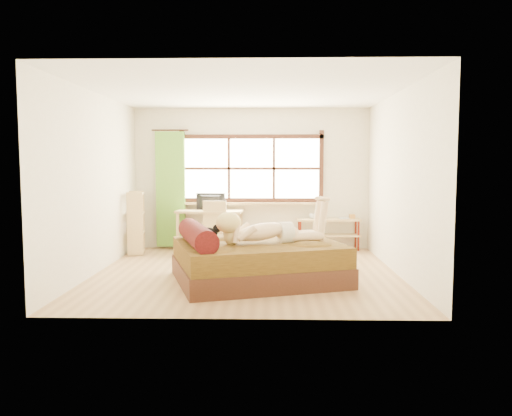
{
  "coord_description": "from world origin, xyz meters",
  "views": [
    {
      "loc": [
        0.34,
        -7.38,
        1.63
      ],
      "look_at": [
        0.14,
        0.2,
        0.96
      ],
      "focal_mm": 35.0,
      "sensor_mm": 36.0,
      "label": 1
    }
  ],
  "objects_px": {
    "kitten": "(208,231)",
    "woman": "(269,219)",
    "bookshelf": "(136,223)",
    "chair": "(214,225)",
    "pipe_shelf": "(329,227)",
    "bed": "(254,260)",
    "desk": "(210,216)"
  },
  "relations": [
    {
      "from": "bookshelf",
      "to": "chair",
      "type": "bearing_deg",
      "value": -9.38
    },
    {
      "from": "woman",
      "to": "pipe_shelf",
      "type": "height_order",
      "value": "woman"
    },
    {
      "from": "woman",
      "to": "bookshelf",
      "type": "xyz_separation_m",
      "value": [
        -2.42,
        2.11,
        -0.31
      ]
    },
    {
      "from": "kitten",
      "to": "bookshelf",
      "type": "distance_m",
      "value": 2.5
    },
    {
      "from": "bookshelf",
      "to": "kitten",
      "type": "bearing_deg",
      "value": -62.12
    },
    {
      "from": "chair",
      "to": "pipe_shelf",
      "type": "distance_m",
      "value": 2.21
    },
    {
      "from": "kitten",
      "to": "pipe_shelf",
      "type": "xyz_separation_m",
      "value": [
        2.02,
        2.47,
        -0.24
      ]
    },
    {
      "from": "chair",
      "to": "desk",
      "type": "bearing_deg",
      "value": 111.82
    },
    {
      "from": "chair",
      "to": "pipe_shelf",
      "type": "bearing_deg",
      "value": 17.84
    },
    {
      "from": "kitten",
      "to": "woman",
      "type": "bearing_deg",
      "value": -27.4
    },
    {
      "from": "chair",
      "to": "bookshelf",
      "type": "relative_size",
      "value": 0.85
    },
    {
      "from": "bed",
      "to": "woman",
      "type": "bearing_deg",
      "value": -27.03
    },
    {
      "from": "woman",
      "to": "desk",
      "type": "distance_m",
      "value": 2.75
    },
    {
      "from": "woman",
      "to": "desk",
      "type": "bearing_deg",
      "value": 96.42
    },
    {
      "from": "bed",
      "to": "woman",
      "type": "relative_size",
      "value": 1.71
    },
    {
      "from": "chair",
      "to": "kitten",
      "type": "bearing_deg",
      "value": -80.85
    },
    {
      "from": "bed",
      "to": "kitten",
      "type": "xyz_separation_m",
      "value": [
        -0.67,
        0.12,
        0.38
      ]
    },
    {
      "from": "desk",
      "to": "pipe_shelf",
      "type": "relative_size",
      "value": 1.05
    },
    {
      "from": "chair",
      "to": "bed",
      "type": "bearing_deg",
      "value": -63.86
    },
    {
      "from": "bed",
      "to": "kitten",
      "type": "height_order",
      "value": "bed"
    },
    {
      "from": "woman",
      "to": "kitten",
      "type": "xyz_separation_m",
      "value": [
        -0.87,
        0.15,
        -0.2
      ]
    },
    {
      "from": "kitten",
      "to": "pipe_shelf",
      "type": "distance_m",
      "value": 3.2
    },
    {
      "from": "kitten",
      "to": "desk",
      "type": "relative_size",
      "value": 0.26
    },
    {
      "from": "kitten",
      "to": "bookshelf",
      "type": "bearing_deg",
      "value": 110.71
    },
    {
      "from": "woman",
      "to": "kitten",
      "type": "relative_size",
      "value": 4.67
    },
    {
      "from": "kitten",
      "to": "chair",
      "type": "bearing_deg",
      "value": 76.33
    },
    {
      "from": "bed",
      "to": "chair",
      "type": "xyz_separation_m",
      "value": [
        -0.8,
        2.1,
        0.24
      ]
    },
    {
      "from": "chair",
      "to": "pipe_shelf",
      "type": "xyz_separation_m",
      "value": [
        2.15,
        0.48,
        -0.1
      ]
    },
    {
      "from": "bed",
      "to": "chair",
      "type": "bearing_deg",
      "value": 93.32
    },
    {
      "from": "desk",
      "to": "woman",
      "type": "bearing_deg",
      "value": -60.75
    },
    {
      "from": "woman",
      "to": "bookshelf",
      "type": "height_order",
      "value": "woman"
    },
    {
      "from": "bookshelf",
      "to": "pipe_shelf",
      "type": "bearing_deg",
      "value": -2.32
    }
  ]
}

